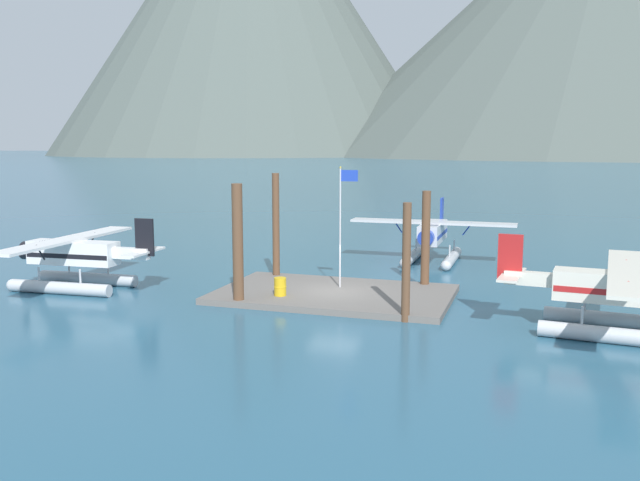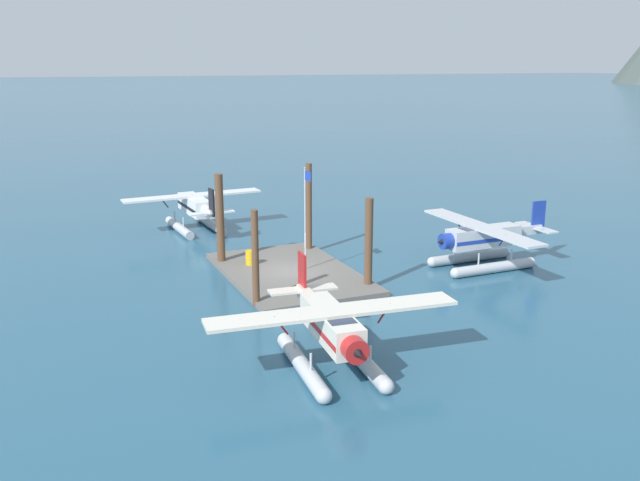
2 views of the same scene
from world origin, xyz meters
TOP-DOWN VIEW (x-y plane):
  - ground_plane at (0.00, 0.00)m, footprint 1200.00×1200.00m
  - dock_platform at (0.00, 0.00)m, footprint 11.47×7.19m
  - piling_near_left at (-3.74, -3.12)m, footprint 0.50×0.50m
  - piling_near_right at (4.25, -3.48)m, footprint 0.37×0.37m
  - piling_far_left at (-4.29, 3.03)m, footprint 0.39×0.39m
  - piling_far_right at (3.99, 3.15)m, footprint 0.44×0.44m
  - flagpole at (0.13, 1.00)m, footprint 0.95×0.10m
  - fuel_drum at (-2.19, -1.73)m, footprint 0.62×0.62m
  - seaplane_cream_stbd_aft at (12.61, -3.00)m, footprint 7.96×10.49m
  - seaplane_silver_bow_right at (3.10, 11.48)m, footprint 10.40×7.98m
  - seaplane_white_port_aft at (-13.49, -2.43)m, footprint 7.98×10.46m

SIDE VIEW (x-z plane):
  - ground_plane at x=0.00m, z-range 0.00..0.00m
  - dock_platform at x=0.00m, z-range 0.00..0.30m
  - fuel_drum at x=-2.19m, z-range 0.30..1.18m
  - seaplane_cream_stbd_aft at x=12.61m, z-range -0.34..3.50m
  - seaplane_silver_bow_right at x=3.10m, z-range -0.34..3.50m
  - seaplane_white_port_aft at x=-13.49m, z-range -0.34..3.50m
  - piling_near_right at x=4.25m, z-range 0.00..5.11m
  - piling_far_right at x=3.99m, z-range 0.00..5.16m
  - piling_near_left at x=-3.74m, z-range 0.00..5.74m
  - piling_far_left at x=-4.29m, z-range 0.00..5.96m
  - flagpole at x=0.13m, z-range 1.04..7.17m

